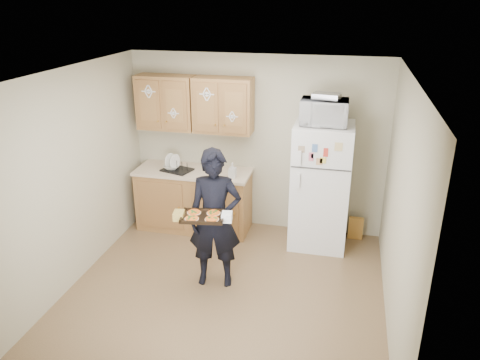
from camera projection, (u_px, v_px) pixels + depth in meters
The scene contains 23 objects.
floor at pixel (225, 292), 5.44m from camera, with size 3.60×3.60×0.00m, color brown.
ceiling at pixel (222, 75), 4.51m from camera, with size 3.60×3.60×0.00m, color silver.
wall_back at pixel (257, 144), 6.60m from camera, with size 3.60×0.04×2.50m, color #AFA88E.
wall_front at pixel (158, 290), 3.35m from camera, with size 3.60×0.04×2.50m, color #AFA88E.
wall_left at pixel (72, 179), 5.36m from camera, with size 0.04×3.60×2.50m, color #AFA88E.
wall_right at pixel (400, 210), 4.59m from camera, with size 0.04×3.60×2.50m, color #AFA88E.
refrigerator at pixel (321, 186), 6.22m from camera, with size 0.75×0.70×1.70m, color white.
base_cabinet at pixel (194, 201), 6.80m from camera, with size 1.60×0.60×0.86m, color #976534.
countertop at pixel (193, 172), 6.63m from camera, with size 1.64×0.64×0.04m, color beige.
upper_cab_left at pixel (166, 102), 6.49m from camera, with size 0.80×0.33×0.75m, color #976534.
upper_cab_right at pixel (223, 105), 6.32m from camera, with size 0.80×0.33×0.75m, color #976534.
cereal_box at pixel (356, 228), 6.58m from camera, with size 0.20×0.07×0.32m, color gold.
person at pixel (215, 219), 5.34m from camera, with size 0.61×0.40×1.66m, color black.
baking_tray at pixel (203, 217), 5.02m from camera, with size 0.46×0.34×0.04m, color black.
pizza_front_left at pixel (192, 218), 4.95m from camera, with size 0.15×0.15×0.02m, color orange.
pizza_front_right at pixel (212, 219), 4.93m from camera, with size 0.15×0.15×0.02m, color orange.
pizza_back_left at pixel (194, 212), 5.09m from camera, with size 0.15×0.15×0.02m, color orange.
pizza_back_right at pixel (214, 213), 5.08m from camera, with size 0.15×0.15×0.02m, color orange.
microwave at pixel (324, 112), 5.80m from camera, with size 0.58×0.40×0.32m, color white.
foil_pan at pixel (326, 96), 5.75m from camera, with size 0.33×0.23×0.07m, color #AEAFB5.
dish_rack at pixel (177, 165), 6.59m from camera, with size 0.40×0.30×0.16m, color black.
bowl at pixel (172, 167), 6.62m from camera, with size 0.23×0.23×0.06m, color silver.
soap_bottle at pixel (232, 170), 6.33m from camera, with size 0.09×0.10×0.21m, color white.
Camera 1 is at (1.22, -4.41, 3.23)m, focal length 35.00 mm.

